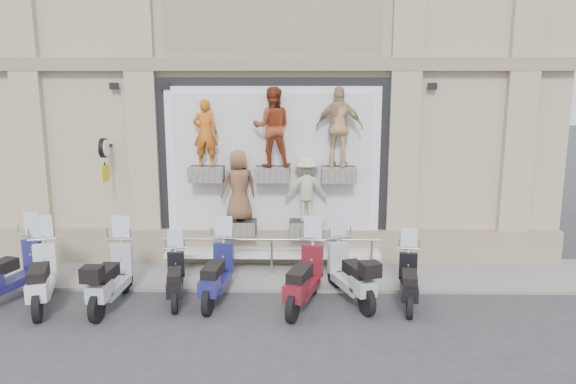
% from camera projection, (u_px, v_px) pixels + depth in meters
% --- Properties ---
extents(ground, '(90.00, 90.00, 0.00)m').
position_uv_depth(ground, '(267.00, 312.00, 11.08)').
color(ground, '#323235').
rests_on(ground, ground).
extents(sidewalk, '(16.00, 2.20, 0.08)m').
position_uv_depth(sidewalk, '(272.00, 274.00, 13.13)').
color(sidewalk, gray).
rests_on(sidewalk, ground).
extents(building, '(14.00, 8.60, 12.00)m').
position_uv_depth(building, '(278.00, 28.00, 16.74)').
color(building, tan).
rests_on(building, ground).
extents(shop_vitrine, '(5.60, 0.83, 4.30)m').
position_uv_depth(shop_vitrine, '(277.00, 167.00, 13.27)').
color(shop_vitrine, black).
rests_on(shop_vitrine, ground).
extents(guard_rail, '(5.06, 0.10, 0.93)m').
position_uv_depth(guard_rail, '(272.00, 258.00, 12.95)').
color(guard_rail, '#9EA0A5').
rests_on(guard_rail, ground).
extents(clock_sign_bracket, '(0.10, 0.80, 1.02)m').
position_uv_depth(clock_sign_bracket, '(104.00, 154.00, 13.01)').
color(clock_sign_bracket, black).
rests_on(clock_sign_bracket, ground).
extents(scooter_a, '(1.20, 2.20, 1.71)m').
position_uv_depth(scooter_a, '(10.00, 260.00, 11.54)').
color(scooter_a, navy).
rests_on(scooter_a, ground).
extents(scooter_b, '(1.22, 2.21, 1.73)m').
position_uv_depth(scooter_b, '(40.00, 265.00, 11.20)').
color(scooter_b, silver).
rests_on(scooter_b, ground).
extents(scooter_c, '(0.73, 2.14, 1.71)m').
position_uv_depth(scooter_c, '(110.00, 266.00, 11.20)').
color(scooter_c, '#98A0A5').
rests_on(scooter_c, ground).
extents(scooter_d, '(0.78, 1.77, 1.39)m').
position_uv_depth(scooter_d, '(175.00, 269.00, 11.49)').
color(scooter_d, black).
rests_on(scooter_d, ground).
extents(scooter_e, '(0.81, 2.08, 1.65)m').
position_uv_depth(scooter_e, '(217.00, 263.00, 11.48)').
color(scooter_e, navy).
rests_on(scooter_e, ground).
extents(scooter_f, '(1.19, 2.20, 1.71)m').
position_uv_depth(scooter_f, '(304.00, 266.00, 11.17)').
color(scooter_f, '#5D1018').
rests_on(scooter_f, ground).
extents(scooter_g, '(1.28, 2.13, 1.67)m').
position_uv_depth(scooter_g, '(351.00, 263.00, 11.46)').
color(scooter_g, '#A2A5A8').
rests_on(scooter_g, ground).
extents(scooter_h, '(0.78, 1.85, 1.45)m').
position_uv_depth(scooter_h, '(409.00, 271.00, 11.27)').
color(scooter_h, black).
rests_on(scooter_h, ground).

